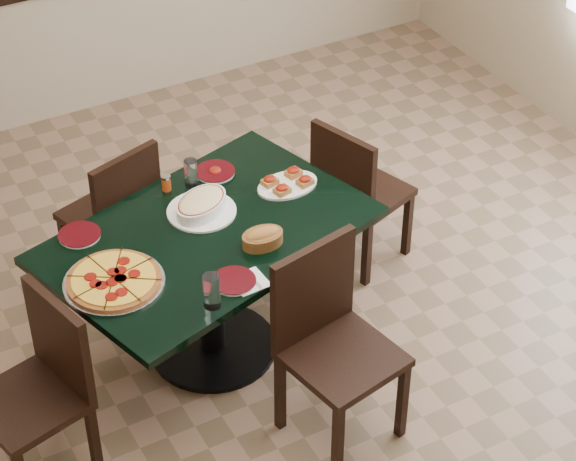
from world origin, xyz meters
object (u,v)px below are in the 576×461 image
chair_right (355,189)px  chair_left (43,381)px  bread_basket (263,237)px  chair_near (329,334)px  lasagna_casserole (201,205)px  chair_far (117,211)px  pepperoni_pizza (114,280)px  main_table (209,262)px  bruschetta_platter (287,183)px

chair_right → chair_left: 1.99m
bread_basket → chair_near: bearing=-79.6°
lasagna_casserole → bread_basket: (0.14, -0.35, -0.01)m
chair_far → chair_near: chair_near is taller
chair_left → bread_basket: bearing=81.5°
chair_far → pepperoni_pizza: 0.92m
main_table → chair_near: bearing=-85.2°
bread_basket → bruschetta_platter: bread_basket is taller
chair_far → chair_left: bearing=36.1°
bruschetta_platter → chair_right: bearing=12.5°
bread_basket → bruschetta_platter: bearing=48.2°
lasagna_casserole → bread_basket: size_ratio=1.78×
chair_far → chair_left: size_ratio=0.97×
chair_right → bread_basket: bearing=101.9°
chair_near → main_table: bearing=100.0°
chair_far → main_table: bearing=89.0°
bread_basket → bruschetta_platter: 0.47m
bread_basket → chair_far: bearing=114.6°
chair_right → main_table: bearing=86.3°
chair_left → lasagna_casserole: size_ratio=2.56×
chair_right → bruschetta_platter: 0.56m
chair_far → chair_near: bearing=91.4°
main_table → chair_far: bearing=90.0°
pepperoni_pizza → bruschetta_platter: 1.05m
chair_near → chair_right: bearing=41.9°
chair_near → bruschetta_platter: bearing=62.7°
chair_left → lasagna_casserole: (0.98, 0.47, 0.29)m
chair_far → bruschetta_platter: chair_far is taller
chair_far → lasagna_casserole: 0.66m
chair_near → bread_basket: (-0.08, 0.48, 0.24)m
chair_near → bruschetta_platter: size_ratio=3.00×
chair_left → bruschetta_platter: 1.53m
chair_right → lasagna_casserole: 0.99m
chair_far → lasagna_casserole: size_ratio=2.47×
chair_left → lasagna_casserole: 1.12m
chair_right → pepperoni_pizza: 1.57m
bruschetta_platter → main_table: bearing=-167.0°
chair_left → pepperoni_pizza: bearing=98.9°
chair_far → chair_left: (-0.73, -1.00, 0.02)m
main_table → pepperoni_pizza: pepperoni_pizza is taller
lasagna_casserole → bread_basket: 0.38m
main_table → chair_left: bearing=-177.9°
chair_right → lasagna_casserole: chair_right is taller
main_table → chair_right: size_ratio=1.92×
chair_left → main_table: bearing=94.5°
chair_right → lasagna_casserole: (-0.93, -0.12, 0.30)m
chair_left → pepperoni_pizza: chair_left is taller
chair_near → pepperoni_pizza: 0.98m
chair_far → bruschetta_platter: bearing=124.8°
chair_far → pepperoni_pizza: size_ratio=1.96×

